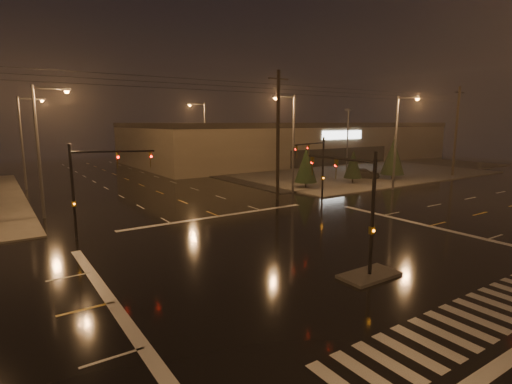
% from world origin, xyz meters
% --- Properties ---
extents(ground, '(140.00, 140.00, 0.00)m').
position_xyz_m(ground, '(0.00, 0.00, 0.00)').
color(ground, black).
rests_on(ground, ground).
extents(sidewalk_ne, '(36.00, 36.00, 0.12)m').
position_xyz_m(sidewalk_ne, '(30.00, 30.00, 0.06)').
color(sidewalk_ne, '#413F3A').
rests_on(sidewalk_ne, ground).
extents(median_island, '(3.00, 1.60, 0.15)m').
position_xyz_m(median_island, '(0.00, -4.00, 0.07)').
color(median_island, '#413F3A').
rests_on(median_island, ground).
extents(crosswalk, '(15.00, 2.60, 0.01)m').
position_xyz_m(crosswalk, '(0.00, -9.00, 0.01)').
color(crosswalk, beige).
rests_on(crosswalk, ground).
extents(stop_bar_far, '(16.00, 0.50, 0.01)m').
position_xyz_m(stop_bar_far, '(0.00, 11.00, 0.01)').
color(stop_bar_far, beige).
rests_on(stop_bar_far, ground).
extents(parking_lot, '(50.00, 24.00, 0.08)m').
position_xyz_m(parking_lot, '(35.00, 28.00, 0.04)').
color(parking_lot, black).
rests_on(parking_lot, ground).
extents(retail_building, '(60.20, 28.30, 7.20)m').
position_xyz_m(retail_building, '(35.00, 45.99, 3.84)').
color(retail_building, '#6A604C').
rests_on(retail_building, ground).
extents(signal_mast_median, '(0.25, 4.59, 6.00)m').
position_xyz_m(signal_mast_median, '(0.00, -3.07, 3.75)').
color(signal_mast_median, black).
rests_on(signal_mast_median, ground).
extents(signal_mast_ne, '(4.84, 1.86, 6.00)m').
position_xyz_m(signal_mast_ne, '(9.50, 10.14, 3.79)').
color(signal_mast_ne, black).
rests_on(signal_mast_ne, ground).
extents(signal_mast_nw, '(4.84, 1.86, 6.00)m').
position_xyz_m(signal_mast_nw, '(-9.50, 10.14, 3.79)').
color(signal_mast_nw, black).
rests_on(signal_mast_nw, ground).
extents(streetlight_1, '(2.77, 0.32, 10.00)m').
position_xyz_m(streetlight_1, '(-11.18, 18.00, 5.80)').
color(streetlight_1, '#38383A').
rests_on(streetlight_1, ground).
extents(streetlight_2, '(2.77, 0.32, 10.00)m').
position_xyz_m(streetlight_2, '(-11.18, 34.00, 5.80)').
color(streetlight_2, '#38383A').
rests_on(streetlight_2, ground).
extents(streetlight_3, '(2.77, 0.32, 10.00)m').
position_xyz_m(streetlight_3, '(11.18, 16.00, 5.80)').
color(streetlight_3, '#38383A').
rests_on(streetlight_3, ground).
extents(streetlight_4, '(2.77, 0.32, 10.00)m').
position_xyz_m(streetlight_4, '(11.18, 36.00, 5.80)').
color(streetlight_4, '#38383A').
rests_on(streetlight_4, ground).
extents(streetlight_6, '(0.32, 2.77, 10.00)m').
position_xyz_m(streetlight_6, '(22.00, 11.18, 5.80)').
color(streetlight_6, '#38383A').
rests_on(streetlight_6, ground).
extents(utility_pole_1, '(2.20, 0.32, 12.00)m').
position_xyz_m(utility_pole_1, '(8.00, 14.00, 6.13)').
color(utility_pole_1, black).
rests_on(utility_pole_1, ground).
extents(utility_pole_2, '(2.20, 0.32, 12.00)m').
position_xyz_m(utility_pole_2, '(38.00, 14.00, 6.13)').
color(utility_pole_2, black).
rests_on(utility_pole_2, ground).
extents(conifer_0, '(2.48, 2.48, 4.58)m').
position_xyz_m(conifer_0, '(14.54, 17.45, 2.64)').
color(conifer_0, black).
rests_on(conifer_0, ground).
extents(conifer_1, '(2.16, 2.16, 4.07)m').
position_xyz_m(conifer_1, '(21.54, 16.96, 2.38)').
color(conifer_1, black).
rests_on(conifer_1, ground).
extents(conifer_2, '(2.96, 2.96, 5.33)m').
position_xyz_m(conifer_2, '(28.24, 16.44, 3.01)').
color(conifer_2, black).
rests_on(conifer_2, ground).
extents(car_parked, '(3.94, 4.35, 1.43)m').
position_xyz_m(car_parked, '(25.93, 19.16, 0.72)').
color(car_parked, black).
rests_on(car_parked, ground).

